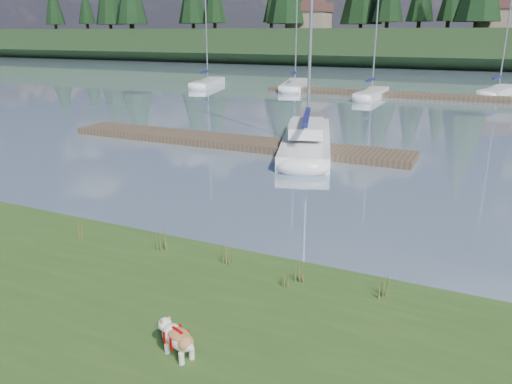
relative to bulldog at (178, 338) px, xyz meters
The scene contains 20 objects.
ground 35.29m from the bulldog, 94.39° to the left, with size 200.00×200.00×0.00m, color #7D92AB.
bank 2.86m from the bulldog, 163.21° to the right, with size 60.00×9.00×0.35m, color #314F1E.
ridge 78.25m from the bulldog, 91.98° to the left, with size 200.00×20.00×5.00m, color black.
bulldog is the anchor object (origin of this frame).
sailboat_main 16.26m from the bulldog, 103.03° to the left, with size 4.79×9.87×13.93m.
dock_near 15.70m from the bulldog, 115.28° to the left, with size 16.00×2.00×0.30m, color #4C3D2C.
dock_far 35.20m from the bulldog, 91.14° to the left, with size 26.00×2.20×0.30m, color #4C3D2C.
sailboat_bg_0 41.80m from the bulldog, 119.64° to the left, with size 3.43×7.92×11.31m.
sailboat_bg_1 40.14m from the bulldog, 108.40° to the left, with size 3.98×9.24×13.42m.
sailboat_bg_2 34.66m from the bulldog, 97.96° to the left, with size 1.40×7.00×10.62m.
sailboat_bg_3 40.73m from the bulldog, 84.17° to the left, with size 3.24×7.91×11.44m.
weed_0 3.81m from the bulldog, 128.98° to the left, with size 0.17×0.14×0.67m.
weed_1 3.07m from the bulldog, 104.37° to the left, with size 0.17×0.14×0.52m.
weed_2 2.92m from the bulldog, 74.48° to the left, with size 0.17×0.14×0.56m.
weed_3 5.07m from the bulldog, 149.40° to the left, with size 0.17×0.14×0.46m.
weed_4 2.70m from the bulldog, 77.12° to the left, with size 0.17×0.14×0.36m.
weed_5 3.75m from the bulldog, 51.68° to the left, with size 0.17×0.14×0.56m.
mud_lip 4.52m from the bulldog, 126.98° to the left, with size 60.00×0.50×0.14m, color #33281C.
house_0 79.42m from the bulldog, 108.19° to the left, with size 6.30×5.30×4.65m.
house_1 76.55m from the bulldog, 87.52° to the left, with size 6.30×5.30×4.65m.
Camera 1 is at (6.35, -10.29, 4.83)m, focal length 35.00 mm.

